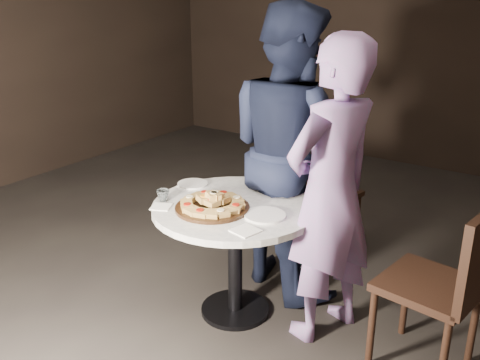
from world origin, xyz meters
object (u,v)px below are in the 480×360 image
object	(u,v)px
table	(235,226)
diner_navy	(289,151)
chair_right	(450,280)
chair_far	(321,188)
diner_teal	(330,194)
serving_board	(212,208)
water_glass	(163,196)
focaccia_pile	(213,202)

from	to	relation	value
table	diner_navy	size ratio (longest dim) A/B	0.57
chair_right	diner_navy	distance (m)	1.21
chair_far	diner_navy	world-z (taller)	diner_navy
chair_right	table	bearing A→B (deg)	-75.06
diner_navy	diner_teal	bearing A→B (deg)	165.29
serving_board	chair_far	size ratio (longest dim) A/B	0.49
diner_navy	chair_far	bearing A→B (deg)	-64.53
serving_board	chair_right	world-z (taller)	chair_right
serving_board	diner_navy	bearing A→B (deg)	79.90
serving_board	water_glass	distance (m)	0.31
focaccia_pile	chair_right	xyz separation A→B (m)	(1.21, 0.26, -0.21)
focaccia_pile	diner_teal	xyz separation A→B (m)	(0.56, 0.28, 0.08)
serving_board	chair_right	size ratio (longest dim) A/B	0.44
water_glass	table	bearing A→B (deg)	27.70
water_glass	chair_right	distance (m)	1.56
serving_board	chair_right	xyz separation A→B (m)	(1.21, 0.26, -0.17)
water_glass	serving_board	bearing A→B (deg)	11.91
serving_board	focaccia_pile	xyz separation A→B (m)	(0.00, 0.00, 0.04)
focaccia_pile	serving_board	bearing A→B (deg)	-179.93
water_glass	diner_navy	size ratio (longest dim) A/B	0.04
serving_board	water_glass	xyz separation A→B (m)	(-0.30, -0.06, 0.02)
water_glass	diner_navy	xyz separation A→B (m)	(0.41, 0.70, 0.16)
serving_board	water_glass	size ratio (longest dim) A/B	5.59
table	diner_navy	xyz separation A→B (m)	(0.05, 0.51, 0.32)
chair_right	diner_teal	world-z (taller)	diner_teal
diner_teal	water_glass	bearing A→B (deg)	-50.68
table	chair_right	bearing A→B (deg)	6.84
water_glass	diner_teal	distance (m)	0.93
water_glass	chair_far	bearing A→B (deg)	71.72
diner_teal	serving_board	bearing A→B (deg)	-46.00
focaccia_pile	diner_navy	size ratio (longest dim) A/B	0.21
table	chair_right	size ratio (longest dim) A/B	1.10
table	water_glass	xyz separation A→B (m)	(-0.36, -0.19, 0.16)
diner_teal	chair_right	bearing A→B (deg)	106.58
chair_far	chair_right	bearing A→B (deg)	151.12
table	chair_right	distance (m)	1.16
water_glass	chair_right	world-z (taller)	chair_right
serving_board	water_glass	bearing A→B (deg)	-168.09
table	focaccia_pile	xyz separation A→B (m)	(-0.06, -0.13, 0.17)
water_glass	chair_far	xyz separation A→B (m)	(0.40, 1.21, -0.25)
focaccia_pile	diner_navy	xyz separation A→B (m)	(0.11, 0.64, 0.15)
diner_navy	diner_teal	size ratio (longest dim) A/B	1.08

